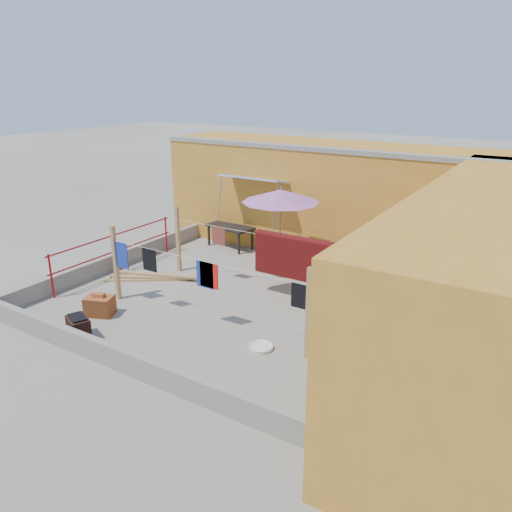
# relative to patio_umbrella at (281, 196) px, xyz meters

# --- Properties ---
(ground) EXTENTS (80.00, 80.00, 0.00)m
(ground) POSITION_rel_patio_umbrella_xyz_m (0.00, -1.93, -2.15)
(ground) COLOR #9E998E
(ground) RESTS_ON ground
(wall_back) EXTENTS (11.00, 3.27, 3.21)m
(wall_back) POSITION_rel_patio_umbrella_xyz_m (0.50, 2.76, -0.54)
(wall_back) COLOR orange
(wall_back) RESTS_ON ground
(wall_right) EXTENTS (2.40, 9.00, 3.20)m
(wall_right) POSITION_rel_patio_umbrella_xyz_m (5.20, -1.93, -0.55)
(wall_right) COLOR orange
(wall_right) RESTS_ON ground
(parapet_front) EXTENTS (8.30, 0.16, 0.44)m
(parapet_front) POSITION_rel_patio_umbrella_xyz_m (0.00, -5.51, -1.93)
(parapet_front) COLOR gray
(parapet_front) RESTS_ON ground
(parapet_left) EXTENTS (0.16, 7.30, 0.44)m
(parapet_left) POSITION_rel_patio_umbrella_xyz_m (-4.08, -1.93, -1.93)
(parapet_left) COLOR gray
(parapet_left) RESTS_ON ground
(red_railing) EXTENTS (0.05, 4.20, 1.10)m
(red_railing) POSITION_rel_patio_umbrella_xyz_m (-3.85, -2.13, -1.43)
(red_railing) COLOR #A71016
(red_railing) RESTS_ON ground
(clothesline_rig) EXTENTS (5.09, 2.35, 1.80)m
(clothesline_rig) POSITION_rel_patio_umbrella_xyz_m (0.82, -1.36, -1.13)
(clothesline_rig) COLOR tan
(clothesline_rig) RESTS_ON ground
(patio_umbrella) EXTENTS (2.54, 2.54, 2.40)m
(patio_umbrella) POSITION_rel_patio_umbrella_xyz_m (0.00, 0.00, 0.00)
(patio_umbrella) COLOR gray
(patio_umbrella) RESTS_ON ground
(outdoor_table) EXTENTS (1.58, 0.97, 0.69)m
(outdoor_table) POSITION_rel_patio_umbrella_xyz_m (-2.49, 1.27, -1.53)
(outdoor_table) COLOR black
(outdoor_table) RESTS_ON ground
(brick_stack) EXTENTS (0.70, 0.61, 0.51)m
(brick_stack) POSITION_rel_patio_umbrella_xyz_m (-2.19, -4.17, -1.93)
(brick_stack) COLOR #B45B29
(brick_stack) RESTS_ON ground
(lumber_pile) EXTENTS (2.14, 1.39, 0.14)m
(lumber_pile) POSITION_rel_patio_umbrella_xyz_m (-2.67, -2.03, -2.08)
(lumber_pile) COLOR tan
(lumber_pile) RESTS_ON ground
(brazier) EXTENTS (0.64, 0.54, 0.49)m
(brazier) POSITION_rel_patio_umbrella_xyz_m (-1.70, -5.13, -1.91)
(brazier) COLOR black
(brazier) RESTS_ON ground
(white_basin) EXTENTS (0.48, 0.48, 0.08)m
(white_basin) POSITION_rel_patio_umbrella_xyz_m (1.62, -3.54, -2.11)
(white_basin) COLOR silver
(white_basin) RESTS_ON ground
(water_jug_a) EXTENTS (0.21, 0.21, 0.33)m
(water_jug_a) POSITION_rel_patio_umbrella_xyz_m (3.70, -0.88, -2.01)
(water_jug_a) COLOR silver
(water_jug_a) RESTS_ON ground
(water_jug_b) EXTENTS (0.20, 0.20, 0.31)m
(water_jug_b) POSITION_rel_patio_umbrella_xyz_m (2.34, -0.15, -2.01)
(water_jug_b) COLOR silver
(water_jug_b) RESTS_ON ground
(green_hose) EXTENTS (0.49, 0.49, 0.07)m
(green_hose) POSITION_rel_patio_umbrella_xyz_m (3.70, -0.25, -2.12)
(green_hose) COLOR #1B781A
(green_hose) RESTS_ON ground
(plant_back_a) EXTENTS (0.68, 0.61, 0.69)m
(plant_back_a) POSITION_rel_patio_umbrella_xyz_m (2.34, 1.27, -1.81)
(plant_back_a) COLOR #1C5E1A
(plant_back_a) RESTS_ON ground
(plant_back_b) EXTENTS (0.48, 0.48, 0.65)m
(plant_back_b) POSITION_rel_patio_umbrella_xyz_m (3.42, 1.27, -1.83)
(plant_back_b) COLOR #1C5E1A
(plant_back_b) RESTS_ON ground
(plant_right_a) EXTENTS (0.44, 0.32, 0.78)m
(plant_right_a) POSITION_rel_patio_umbrella_xyz_m (3.70, 0.33, -1.76)
(plant_right_a) COLOR #1C5E1A
(plant_right_a) RESTS_ON ground
(plant_right_b) EXTENTS (0.47, 0.51, 0.75)m
(plant_right_b) POSITION_rel_patio_umbrella_xyz_m (3.70, -3.04, -1.78)
(plant_right_b) COLOR #1C5E1A
(plant_right_b) RESTS_ON ground
(plant_right_c) EXTENTS (0.51, 0.58, 0.59)m
(plant_right_c) POSITION_rel_patio_umbrella_xyz_m (3.67, -4.85, -1.86)
(plant_right_c) COLOR #1C5E1A
(plant_right_c) RESTS_ON ground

